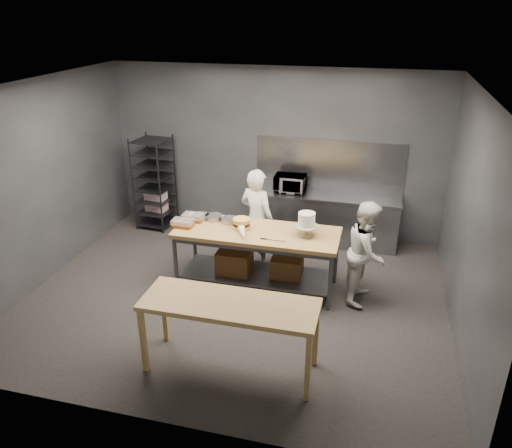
{
  "coord_description": "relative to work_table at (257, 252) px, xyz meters",
  "views": [
    {
      "loc": [
        1.84,
        -6.01,
        3.96
      ],
      "look_at": [
        0.22,
        0.33,
        1.05
      ],
      "focal_mm": 35.0,
      "sensor_mm": 36.0,
      "label": 1
    }
  ],
  "objects": [
    {
      "name": "cake_pans",
      "position": [
        -0.72,
        0.21,
        0.39
      ],
      "size": [
        0.72,
        0.3,
        0.07
      ],
      "color": "gray",
      "rests_on": "work_table"
    },
    {
      "name": "near_counter",
      "position": [
        0.17,
        -1.89,
        0.24
      ],
      "size": [
        2.0,
        0.7,
        0.9
      ],
      "color": "olive",
      "rests_on": "ground"
    },
    {
      "name": "work_table",
      "position": [
        0.0,
        0.0,
        0.0
      ],
      "size": [
        2.4,
        0.9,
        0.92
      ],
      "color": "olive",
      "rests_on": "ground"
    },
    {
      "name": "pastry_clamshells",
      "position": [
        -1.06,
        -0.01,
        0.4
      ],
      "size": [
        0.38,
        0.46,
        0.11
      ],
      "color": "brown",
      "rests_on": "work_table"
    },
    {
      "name": "offset_spatula",
      "position": [
        0.25,
        -0.25,
        0.35
      ],
      "size": [
        0.36,
        0.02,
        0.02
      ],
      "color": "slate",
      "rests_on": "work_table"
    },
    {
      "name": "speed_rack",
      "position": [
        -2.41,
        1.71,
        0.28
      ],
      "size": [
        0.65,
        0.7,
        1.75
      ],
      "color": "black",
      "rests_on": "ground"
    },
    {
      "name": "microwave",
      "position": [
        0.15,
        1.79,
        0.48
      ],
      "size": [
        0.54,
        0.37,
        0.3
      ],
      "primitive_type": "imported",
      "color": "black",
      "rests_on": "back_counter"
    },
    {
      "name": "splashback_panel",
      "position": [
        0.78,
        2.09,
        0.78
      ],
      "size": [
        2.6,
        0.02,
        0.9
      ],
      "primitive_type": "cube",
      "color": "slate",
      "rests_on": "back_counter"
    },
    {
      "name": "chef_right",
      "position": [
        1.59,
        0.03,
        0.18
      ],
      "size": [
        0.68,
        0.81,
        1.5
      ],
      "primitive_type": "imported",
      "rotation": [
        0.0,
        0.0,
        1.41
      ],
      "color": "silver",
      "rests_on": "ground"
    },
    {
      "name": "ground",
      "position": [
        -0.22,
        -0.39,
        -0.57
      ],
      "size": [
        6.0,
        6.0,
        0.0
      ],
      "primitive_type": "plane",
      "color": "black",
      "rests_on": "ground"
    },
    {
      "name": "chef_behind",
      "position": [
        -0.16,
        0.64,
        0.25
      ],
      "size": [
        0.7,
        0.58,
        1.64
      ],
      "primitive_type": "imported",
      "rotation": [
        0.0,
        0.0,
        2.78
      ],
      "color": "white",
      "rests_on": "ground"
    },
    {
      "name": "back_wall",
      "position": [
        -0.22,
        2.11,
        0.93
      ],
      "size": [
        6.0,
        0.04,
        3.0
      ],
      "primitive_type": "cube",
      "color": "#4C4F54",
      "rests_on": "ground"
    },
    {
      "name": "layer_cake",
      "position": [
        -0.23,
        0.02,
        0.43
      ],
      "size": [
        0.25,
        0.25,
        0.16
      ],
      "color": "#E9B84A",
      "rests_on": "work_table"
    },
    {
      "name": "back_counter",
      "position": [
        0.78,
        1.79,
        -0.12
      ],
      "size": [
        2.6,
        0.6,
        0.9
      ],
      "color": "slate",
      "rests_on": "ground"
    },
    {
      "name": "frosted_cake_stand",
      "position": [
        0.72,
        0.01,
        0.57
      ],
      "size": [
        0.34,
        0.34,
        0.35
      ],
      "color": "#B3A88F",
      "rests_on": "work_table"
    },
    {
      "name": "piping_bag",
      "position": [
        -0.15,
        -0.23,
        0.41
      ],
      "size": [
        0.25,
        0.4,
        0.12
      ],
      "primitive_type": "cone",
      "rotation": [
        1.57,
        0.0,
        0.39
      ],
      "color": "white",
      "rests_on": "work_table"
    }
  ]
}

